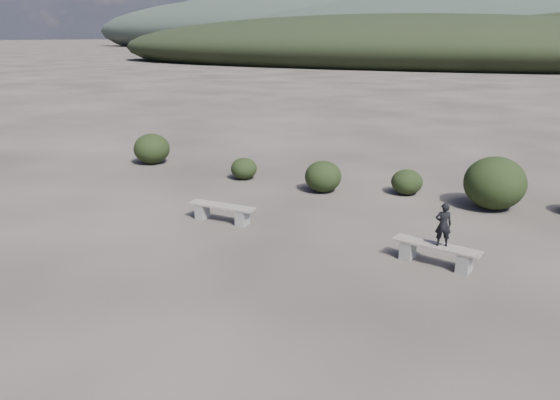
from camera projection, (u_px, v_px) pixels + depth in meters
The scene contains 10 objects.
ground at pixel (230, 307), 10.42m from camera, with size 1200.00×1200.00×0.00m, color #2C2622.
bench_left at pixel (222, 212), 15.11m from camera, with size 1.96×0.44×0.49m.
bench_right at pixel (436, 253), 12.25m from camera, with size 2.01×0.71×0.49m.
seated_person at pixel (443, 225), 11.98m from camera, with size 0.36×0.24×0.99m, color black.
shrub_a at pixel (244, 169), 19.62m from camera, with size 0.94×0.94×0.77m, color black.
shrub_b at pixel (323, 176), 17.99m from camera, with size 1.21×1.21×1.04m, color black.
shrub_c at pixel (407, 182), 17.74m from camera, with size 1.02×1.02×0.82m, color black.
shrub_d at pixel (495, 183), 16.14m from camera, with size 1.80×1.80×1.57m, color black.
shrub_f at pixel (152, 149), 21.96m from camera, with size 1.43×1.43×1.21m, color black.
mountain_ridges at pixel (542, 25), 300.59m from camera, with size 500.00×400.00×56.00m.
Camera 1 is at (5.08, -7.96, 4.97)m, focal length 35.00 mm.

